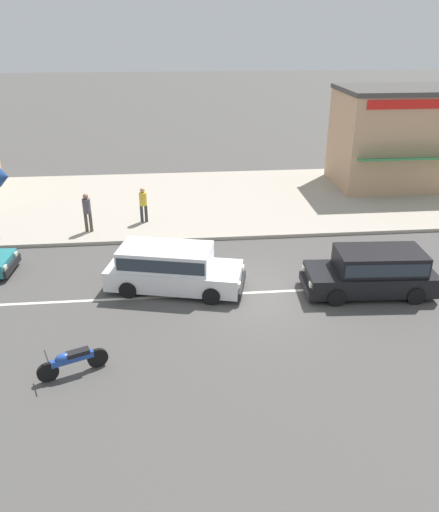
{
  "coord_description": "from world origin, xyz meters",
  "views": [
    {
      "loc": [
        -2.6,
        -14.83,
        8.58
      ],
      "look_at": [
        -1.03,
        1.38,
        0.8
      ],
      "focal_mm": 35.0,
      "sensor_mm": 36.0,
      "label": 1
    }
  ],
  "objects_px": {
    "pedestrian_near_clock": "(87,210)",
    "pedestrian_mid_kerb": "(143,202)",
    "motorcycle_2": "(72,361)",
    "shopfront_corner_warung": "(397,137)",
    "minivan_white_4": "(171,267)",
    "arrow_signboard": "(0,180)",
    "minivan_black_5": "(374,270)"
  },
  "relations": [
    {
      "from": "pedestrian_near_clock",
      "to": "pedestrian_mid_kerb",
      "type": "distance_m",
      "value": 2.53
    },
    {
      "from": "arrow_signboard",
      "to": "pedestrian_mid_kerb",
      "type": "bearing_deg",
      "value": 15.86
    },
    {
      "from": "minivan_white_4",
      "to": "pedestrian_near_clock",
      "type": "bearing_deg",
      "value": 124.25
    },
    {
      "from": "minivan_black_5",
      "to": "arrow_signboard",
      "type": "relative_size",
      "value": 1.43
    },
    {
      "from": "minivan_white_4",
      "to": "pedestrian_mid_kerb",
      "type": "distance_m",
      "value": 6.23
    },
    {
      "from": "motorcycle_2",
      "to": "pedestrian_near_clock",
      "type": "bearing_deg",
      "value": 95.21
    },
    {
      "from": "motorcycle_2",
      "to": "shopfront_corner_warung",
      "type": "bearing_deg",
      "value": 45.08
    },
    {
      "from": "pedestrian_mid_kerb",
      "to": "minivan_black_5",
      "type": "bearing_deg",
      "value": -41.21
    },
    {
      "from": "minivan_white_4",
      "to": "motorcycle_2",
      "type": "height_order",
      "value": "minivan_white_4"
    },
    {
      "from": "minivan_white_4",
      "to": "motorcycle_2",
      "type": "distance_m",
      "value": 5.19
    },
    {
      "from": "pedestrian_near_clock",
      "to": "shopfront_corner_warung",
      "type": "height_order",
      "value": "shopfront_corner_warung"
    },
    {
      "from": "minivan_white_4",
      "to": "pedestrian_near_clock",
      "type": "height_order",
      "value": "pedestrian_near_clock"
    },
    {
      "from": "pedestrian_near_clock",
      "to": "shopfront_corner_warung",
      "type": "bearing_deg",
      "value": 18.92
    },
    {
      "from": "arrow_signboard",
      "to": "pedestrian_mid_kerb",
      "type": "height_order",
      "value": "arrow_signboard"
    },
    {
      "from": "motorcycle_2",
      "to": "minivan_white_4",
      "type": "bearing_deg",
      "value": 59.19
    },
    {
      "from": "minivan_black_5",
      "to": "motorcycle_2",
      "type": "bearing_deg",
      "value": -159.78
    },
    {
      "from": "minivan_black_5",
      "to": "motorcycle_2",
      "type": "distance_m",
      "value": 10.15
    },
    {
      "from": "motorcycle_2",
      "to": "arrow_signboard",
      "type": "xyz_separation_m",
      "value": [
        -4.01,
        9.0,
        2.34
      ]
    },
    {
      "from": "minivan_white_4",
      "to": "pedestrian_mid_kerb",
      "type": "height_order",
      "value": "pedestrian_mid_kerb"
    },
    {
      "from": "pedestrian_near_clock",
      "to": "shopfront_corner_warung",
      "type": "distance_m",
      "value": 16.91
    },
    {
      "from": "pedestrian_near_clock",
      "to": "pedestrian_mid_kerb",
      "type": "bearing_deg",
      "value": 21.52
    },
    {
      "from": "motorcycle_2",
      "to": "pedestrian_mid_kerb",
      "type": "bearing_deg",
      "value": 82.06
    },
    {
      "from": "minivan_white_4",
      "to": "pedestrian_mid_kerb",
      "type": "relative_size",
      "value": 3.1
    },
    {
      "from": "motorcycle_2",
      "to": "pedestrian_near_clock",
      "type": "height_order",
      "value": "pedestrian_near_clock"
    },
    {
      "from": "motorcycle_2",
      "to": "pedestrian_mid_kerb",
      "type": "relative_size",
      "value": 1.1
    },
    {
      "from": "minivan_white_4",
      "to": "arrow_signboard",
      "type": "bearing_deg",
      "value": 145.64
    },
    {
      "from": "minivan_white_4",
      "to": "motorcycle_2",
      "type": "bearing_deg",
      "value": -120.81
    },
    {
      "from": "pedestrian_near_clock",
      "to": "pedestrian_mid_kerb",
      "type": "xyz_separation_m",
      "value": [
        2.35,
        0.93,
        -0.07
      ]
    },
    {
      "from": "arrow_signboard",
      "to": "shopfront_corner_warung",
      "type": "xyz_separation_m",
      "value": [
        19.05,
        6.09,
        -0.01
      ]
    },
    {
      "from": "minivan_black_5",
      "to": "arrow_signboard",
      "type": "bearing_deg",
      "value": 157.91
    },
    {
      "from": "arrow_signboard",
      "to": "shopfront_corner_warung",
      "type": "bearing_deg",
      "value": 17.72
    },
    {
      "from": "motorcycle_2",
      "to": "pedestrian_mid_kerb",
      "type": "distance_m",
      "value": 10.68
    }
  ]
}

